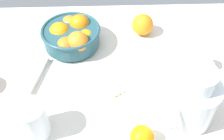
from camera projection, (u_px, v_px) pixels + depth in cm
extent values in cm
cube|color=silver|center=(123.00, 79.00, 94.49)|extent=(113.94, 85.19, 3.00)
cylinder|color=#234C56|center=(73.00, 44.00, 103.67)|extent=(19.17, 19.17, 1.20)
cylinder|color=#234C56|center=(71.00, 37.00, 100.93)|extent=(20.84, 20.84, 6.27)
torus|color=#234C56|center=(70.00, 30.00, 98.62)|extent=(22.04, 22.04, 1.20)
sphere|color=orange|center=(86.00, 38.00, 99.47)|extent=(6.44, 6.44, 6.44)
sphere|color=orange|center=(80.00, 24.00, 102.31)|extent=(7.68, 7.68, 7.68)
sphere|color=orange|center=(70.00, 25.00, 104.93)|extent=(7.13, 7.13, 7.13)
sphere|color=orange|center=(60.00, 33.00, 100.47)|extent=(8.08, 8.08, 8.08)
sphere|color=orange|center=(66.00, 47.00, 95.62)|extent=(7.20, 7.20, 7.20)
sphere|color=orange|center=(78.00, 42.00, 95.02)|extent=(7.75, 7.75, 7.75)
cylinder|color=white|center=(190.00, 102.00, 77.04)|extent=(15.27, 15.27, 14.43)
cylinder|color=white|center=(198.00, 79.00, 69.73)|extent=(9.89, 9.89, 5.45)
cone|color=white|center=(210.00, 61.00, 71.45)|extent=(4.10, 4.08, 2.80)
torus|color=white|center=(176.00, 118.00, 71.55)|extent=(5.88, 6.47, 7.55)
cylinder|color=gold|center=(188.00, 105.00, 78.46)|extent=(14.05, 14.05, 10.55)
cylinder|color=white|center=(32.00, 120.00, 74.30)|extent=(8.82, 8.82, 11.84)
cylinder|color=#FBA142|center=(34.00, 124.00, 75.86)|extent=(7.76, 7.76, 7.58)
cylinder|color=white|center=(200.00, 61.00, 92.64)|extent=(5.21, 5.21, 8.10)
cylinder|color=#FEA536|center=(199.00, 65.00, 94.36)|extent=(4.59, 4.59, 3.40)
sphere|color=orange|center=(142.00, 137.00, 73.59)|extent=(6.84, 6.84, 6.84)
sphere|color=orange|center=(143.00, 25.00, 105.91)|extent=(8.53, 8.53, 8.53)
cylinder|color=#507435|center=(120.00, 94.00, 87.65)|extent=(4.75, 3.04, 0.30)
sphere|color=#507435|center=(123.00, 92.00, 88.04)|extent=(0.62, 0.62, 0.62)
sphere|color=#507435|center=(120.00, 94.00, 87.54)|extent=(0.78, 0.78, 0.78)
sphere|color=#507435|center=(116.00, 96.00, 87.04)|extent=(0.89, 0.89, 0.89)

